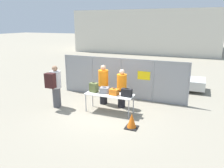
{
  "coord_description": "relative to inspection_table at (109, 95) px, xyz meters",
  "views": [
    {
      "loc": [
        3.48,
        -7.78,
        3.62
      ],
      "look_at": [
        0.05,
        0.69,
        1.05
      ],
      "focal_mm": 35.0,
      "sensor_mm": 36.0,
      "label": 1
    }
  ],
  "objects": [
    {
      "name": "security_worker_near",
      "position": [
        0.29,
        0.71,
        0.16
      ],
      "size": [
        0.42,
        0.42,
        1.72
      ],
      "rotation": [
        0.0,
        0.0,
        3.47
      ],
      "color": "black",
      "rests_on": "ground_plane"
    },
    {
      "name": "security_worker_far",
      "position": [
        -0.64,
        0.82,
        0.21
      ],
      "size": [
        0.45,
        0.45,
        1.81
      ],
      "rotation": [
        0.0,
        0.0,
        3.02
      ],
      "color": "black",
      "rests_on": "ground_plane"
    },
    {
      "name": "suitcase_olive",
      "position": [
        -0.73,
        0.03,
        0.25
      ],
      "size": [
        0.37,
        0.29,
        0.41
      ],
      "color": "#566033",
      "rests_on": "inspection_table"
    },
    {
      "name": "traveler_hooded",
      "position": [
        -2.39,
        -0.39,
        0.3
      ],
      "size": [
        0.46,
        0.72,
        1.87
      ],
      "rotation": [
        0.0,
        0.0,
        0.15
      ],
      "color": "#4C4C51",
      "rests_on": "ground_plane"
    },
    {
      "name": "suitcase_orange",
      "position": [
        0.22,
        -0.01,
        0.18
      ],
      "size": [
        0.38,
        0.31,
        0.27
      ],
      "color": "orange",
      "rests_on": "inspection_table"
    },
    {
      "name": "utility_trailer",
      "position": [
        2.37,
        4.5,
        -0.34
      ],
      "size": [
        3.39,
        2.22,
        0.66
      ],
      "color": "silver",
      "rests_on": "ground_plane"
    },
    {
      "name": "suitcase_grey",
      "position": [
        -0.26,
        0.08,
        0.18
      ],
      "size": [
        0.42,
        0.4,
        0.26
      ],
      "color": "slate",
      "rests_on": "inspection_table"
    },
    {
      "name": "ground_plane",
      "position": [
        -0.18,
        -0.09,
        -0.73
      ],
      "size": [
        120.0,
        120.0,
        0.0
      ],
      "primitive_type": "plane",
      "color": "gray"
    },
    {
      "name": "distant_hangar",
      "position": [
        -3.25,
        23.34,
        1.82
      ],
      "size": [
        17.26,
        12.83,
        5.09
      ],
      "color": "beige",
      "rests_on": "ground_plane"
    },
    {
      "name": "traffic_cone",
      "position": [
        1.29,
        -1.04,
        -0.48
      ],
      "size": [
        0.44,
        0.44,
        0.55
      ],
      "color": "black",
      "rests_on": "ground_plane"
    },
    {
      "name": "inspection_table",
      "position": [
        0.0,
        0.0,
        0.0
      ],
      "size": [
        2.0,
        0.75,
        0.79
      ],
      "color": "silver",
      "rests_on": "ground_plane"
    },
    {
      "name": "suitcase_black",
      "position": [
        0.75,
        -0.01,
        0.22
      ],
      "size": [
        0.44,
        0.24,
        0.34
      ],
      "color": "black",
      "rests_on": "inspection_table"
    },
    {
      "name": "fence_section",
      "position": [
        -0.17,
        1.93,
        0.31
      ],
      "size": [
        6.4,
        0.07,
        1.98
      ],
      "color": "gray",
      "rests_on": "ground_plane"
    }
  ]
}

